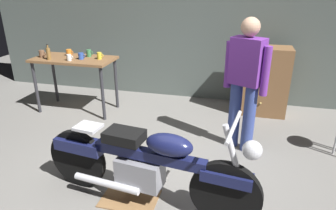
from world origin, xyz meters
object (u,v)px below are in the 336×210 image
at_px(person_standing, 245,80).
at_px(wooden_dresser, 262,81).
at_px(mug_yellow_tall, 99,56).
at_px(mug_orange_travel, 69,52).
at_px(bottle, 48,53).
at_px(mug_green_speckled, 89,53).
at_px(mug_blue_enamel, 81,56).
at_px(motorcycle, 146,164).
at_px(mug_brown_stoneware, 42,54).
at_px(mug_white_ceramic, 69,57).

bearing_deg(person_standing, wooden_dresser, -77.19).
bearing_deg(mug_yellow_tall, person_standing, -16.25).
relative_size(wooden_dresser, mug_yellow_tall, 10.05).
height_order(person_standing, mug_orange_travel, person_standing).
height_order(mug_orange_travel, bottle, bottle).
distance_m(mug_yellow_tall, mug_green_speckled, 0.26).
bearing_deg(bottle, mug_blue_enamel, 16.40).
relative_size(motorcycle, bottle, 9.05).
distance_m(wooden_dresser, mug_brown_stoneware, 3.58).
bearing_deg(mug_blue_enamel, mug_yellow_tall, 16.54).
bearing_deg(mug_yellow_tall, bottle, -163.54).
relative_size(mug_orange_travel, mug_blue_enamel, 1.05).
bearing_deg(motorcycle, mug_brown_stoneware, 148.81).
xyz_separation_m(motorcycle, mug_brown_stoneware, (-2.36, 1.87, 0.51)).
height_order(mug_blue_enamel, bottle, bottle).
relative_size(mug_yellow_tall, mug_brown_stoneware, 0.89).
bearing_deg(mug_blue_enamel, mug_orange_travel, 150.81).
bearing_deg(bottle, person_standing, -8.19).
height_order(motorcycle, mug_yellow_tall, mug_yellow_tall).
relative_size(person_standing, mug_green_speckled, 14.52).
xyz_separation_m(mug_green_speckled, bottle, (-0.52, -0.33, 0.04)).
bearing_deg(person_standing, bottle, 17.34).
bearing_deg(mug_white_ceramic, motorcycle, -44.48).
xyz_separation_m(motorcycle, mug_orange_travel, (-2.00, 2.08, 0.50)).
relative_size(mug_white_ceramic, mug_green_speckled, 0.94).
relative_size(mug_white_ceramic, mug_brown_stoneware, 0.88).
bearing_deg(mug_brown_stoneware, wooden_dresser, 11.65).
xyz_separation_m(mug_brown_stoneware, bottle, (0.20, -0.11, 0.04)).
xyz_separation_m(mug_yellow_tall, bottle, (-0.75, -0.22, 0.04)).
height_order(wooden_dresser, mug_yellow_tall, wooden_dresser).
distance_m(motorcycle, person_standing, 1.65).
bearing_deg(bottle, motorcycle, -39.25).
relative_size(mug_white_ceramic, mug_blue_enamel, 0.93).
height_order(mug_yellow_tall, mug_green_speckled, mug_green_speckled).
xyz_separation_m(mug_green_speckled, mug_brown_stoneware, (-0.72, -0.22, -0.00)).
relative_size(mug_white_ceramic, mug_orange_travel, 0.89).
bearing_deg(mug_yellow_tall, mug_white_ceramic, -153.31).
bearing_deg(mug_green_speckled, mug_yellow_tall, -23.89).
bearing_deg(motorcycle, mug_white_ceramic, 142.74).
distance_m(motorcycle, mug_green_speckled, 2.70).
bearing_deg(bottle, mug_orange_travel, 63.16).
xyz_separation_m(person_standing, mug_blue_enamel, (-2.52, 0.57, 0.03)).
bearing_deg(bottle, wooden_dresser, 14.09).
height_order(person_standing, bottle, person_standing).
bearing_deg(mug_yellow_tall, mug_green_speckled, 156.11).
height_order(mug_orange_travel, mug_blue_enamel, mug_orange_travel).
bearing_deg(mug_blue_enamel, motorcycle, -48.60).
relative_size(motorcycle, mug_brown_stoneware, 17.75).
xyz_separation_m(mug_white_ceramic, mug_orange_travel, (-0.18, 0.30, 0.00)).
height_order(mug_orange_travel, mug_brown_stoneware, mug_brown_stoneware).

